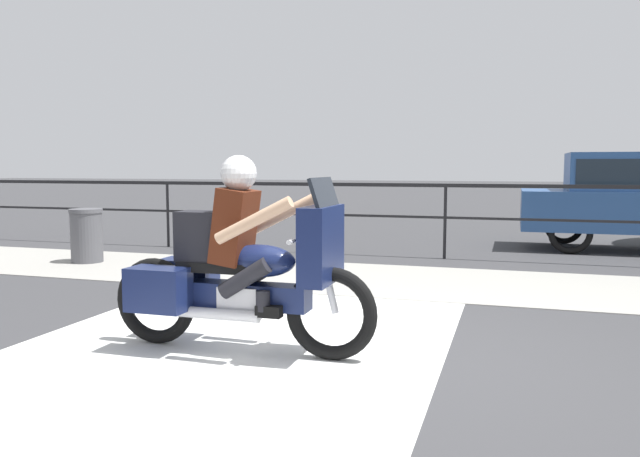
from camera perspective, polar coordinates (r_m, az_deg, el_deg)
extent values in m
plane|color=#38383A|center=(5.00, 4.43, -11.79)|extent=(120.00, 120.00, 0.00)
cube|color=#99968E|center=(8.26, 9.71, -4.82)|extent=(44.00, 2.40, 0.01)
cube|color=silver|center=(5.20, -9.06, -11.12)|extent=(3.51, 6.00, 0.01)
cube|color=black|center=(10.27, 11.42, 3.88)|extent=(36.00, 0.04, 0.06)
cube|color=black|center=(10.30, 11.37, 0.99)|extent=(36.00, 0.03, 0.04)
cylinder|color=black|center=(11.96, -13.74, 1.28)|extent=(0.05, 0.05, 1.22)
cylinder|color=black|center=(10.31, 11.36, 0.65)|extent=(0.05, 0.05, 1.22)
torus|color=black|center=(4.86, 1.03, -7.79)|extent=(0.73, 0.11, 0.73)
torus|color=black|center=(5.49, -14.80, -6.41)|extent=(0.73, 0.11, 0.73)
cube|color=#141E47|center=(5.11, -7.40, -6.03)|extent=(1.18, 0.22, 0.20)
cube|color=silver|center=(5.11, -7.07, -6.61)|extent=(0.34, 0.26, 0.26)
ellipsoid|color=#141E47|center=(4.98, -5.49, -2.95)|extent=(0.59, 0.30, 0.26)
cube|color=black|center=(5.13, -9.00, -3.42)|extent=(0.68, 0.28, 0.08)
cube|color=#141E47|center=(4.79, 0.12, -1.46)|extent=(0.20, 0.61, 0.59)
cube|color=#1E232B|center=(4.75, 0.35, 3.28)|extent=(0.10, 0.52, 0.24)
cylinder|color=silver|center=(4.83, -1.47, -0.81)|extent=(0.04, 0.70, 0.04)
cylinder|color=silver|center=(5.08, -10.06, -7.65)|extent=(0.85, 0.09, 0.09)
cube|color=#141E47|center=(5.17, -14.56, -5.39)|extent=(0.48, 0.28, 0.35)
cube|color=#141E47|center=(5.57, -11.96, -4.52)|extent=(0.48, 0.28, 0.35)
cylinder|color=silver|center=(4.82, 0.69, -4.66)|extent=(0.18, 0.06, 0.53)
cube|color=#4C1E0F|center=(5.04, -7.80, 0.20)|extent=(0.32, 0.36, 0.63)
sphere|color=tan|center=(5.00, -7.44, 4.79)|extent=(0.23, 0.23, 0.23)
sphere|color=silver|center=(5.00, -7.45, 5.02)|extent=(0.29, 0.29, 0.29)
cylinder|color=black|center=(4.89, -6.88, -4.55)|extent=(0.44, 0.13, 0.34)
cylinder|color=black|center=(4.87, -5.24, -6.61)|extent=(0.11, 0.11, 0.16)
cube|color=black|center=(4.87, -4.68, -7.56)|extent=(0.20, 0.10, 0.09)
cylinder|color=black|center=(5.16, -5.52, -3.99)|extent=(0.44, 0.13, 0.34)
cylinder|color=black|center=(5.14, -3.95, -5.94)|extent=(0.11, 0.11, 0.16)
cube|color=black|center=(5.14, -3.42, -6.83)|extent=(0.20, 0.10, 0.09)
cylinder|color=tan|center=(4.64, -6.10, 0.71)|extent=(0.63, 0.09, 0.37)
cylinder|color=tan|center=(5.19, -3.47, 1.27)|extent=(0.63, 0.09, 0.37)
cube|color=black|center=(5.18, -10.79, -0.73)|extent=(0.37, 0.26, 0.41)
cube|color=#284C84|center=(12.30, 26.82, 4.65)|extent=(2.22, 1.41, 0.67)
cube|color=#19232D|center=(12.30, 26.82, 4.65)|extent=(2.05, 1.45, 0.44)
torus|color=black|center=(11.49, 21.93, -0.38)|extent=(0.73, 0.11, 0.73)
torus|color=black|center=(12.96, 21.41, 0.29)|extent=(0.73, 0.11, 0.73)
cylinder|color=#515156|center=(10.37, -20.56, -0.79)|extent=(0.48, 0.48, 0.78)
cylinder|color=#515156|center=(10.34, -20.64, 1.53)|extent=(0.50, 0.50, 0.06)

